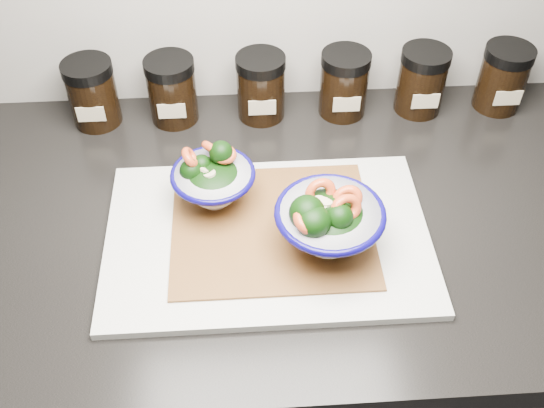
{
  "coord_description": "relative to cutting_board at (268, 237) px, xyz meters",
  "views": [
    {
      "loc": [
        -0.07,
        0.81,
        1.57
      ],
      "look_at": [
        -0.03,
        1.41,
        0.96
      ],
      "focal_mm": 42.0,
      "sensor_mm": 36.0,
      "label": 1
    }
  ],
  "objects": [
    {
      "name": "cutting_board",
      "position": [
        0.0,
        0.0,
        0.0
      ],
      "size": [
        0.45,
        0.3,
        0.01
      ],
      "primitive_type": "cube",
      "color": "beige",
      "rests_on": "countertop"
    },
    {
      "name": "spice_jar_f",
      "position": [
        0.41,
        0.29,
        0.05
      ],
      "size": [
        0.08,
        0.08,
        0.11
      ],
      "color": "black",
      "rests_on": "countertop"
    },
    {
      "name": "spice_jar_c",
      "position": [
        0.01,
        0.29,
        0.05
      ],
      "size": [
        0.08,
        0.08,
        0.11
      ],
      "color": "black",
      "rests_on": "countertop"
    },
    {
      "name": "spice_jar_d",
      "position": [
        0.14,
        0.29,
        0.05
      ],
      "size": [
        0.08,
        0.08,
        0.11
      ],
      "color": "black",
      "rests_on": "countertop"
    },
    {
      "name": "bowl_right",
      "position": [
        0.08,
        -0.03,
        0.06
      ],
      "size": [
        0.15,
        0.15,
        0.1
      ],
      "rotation": [
        0.0,
        0.0,
        0.18
      ],
      "color": "white",
      "rests_on": "bamboo_mat"
    },
    {
      "name": "cabinet",
      "position": [
        0.04,
        0.05,
        -0.48
      ],
      "size": [
        3.43,
        0.58,
        0.86
      ],
      "primitive_type": "cube",
      "color": "black",
      "rests_on": "ground"
    },
    {
      "name": "bamboo_mat",
      "position": [
        0.01,
        0.01,
        0.01
      ],
      "size": [
        0.28,
        0.24,
        0.0
      ],
      "primitive_type": "cube",
      "color": "brown",
      "rests_on": "cutting_board"
    },
    {
      "name": "spice_jar_b",
      "position": [
        -0.14,
        0.29,
        0.05
      ],
      "size": [
        0.08,
        0.08,
        0.11
      ],
      "color": "black",
      "rests_on": "countertop"
    },
    {
      "name": "countertop",
      "position": [
        0.04,
        0.05,
        -0.03
      ],
      "size": [
        3.5,
        0.6,
        0.04
      ],
      "primitive_type": "cube",
      "color": "black",
      "rests_on": "cabinet"
    },
    {
      "name": "spice_jar_e",
      "position": [
        0.28,
        0.29,
        0.05
      ],
      "size": [
        0.08,
        0.08,
        0.11
      ],
      "color": "black",
      "rests_on": "countertop"
    },
    {
      "name": "spice_jar_a",
      "position": [
        -0.27,
        0.29,
        0.05
      ],
      "size": [
        0.08,
        0.08,
        0.11
      ],
      "color": "black",
      "rests_on": "countertop"
    },
    {
      "name": "bowl_left",
      "position": [
        -0.07,
        0.07,
        0.05
      ],
      "size": [
        0.12,
        0.12,
        0.09
      ],
      "rotation": [
        0.0,
        0.0,
        0.38
      ],
      "color": "white",
      "rests_on": "bamboo_mat"
    }
  ]
}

